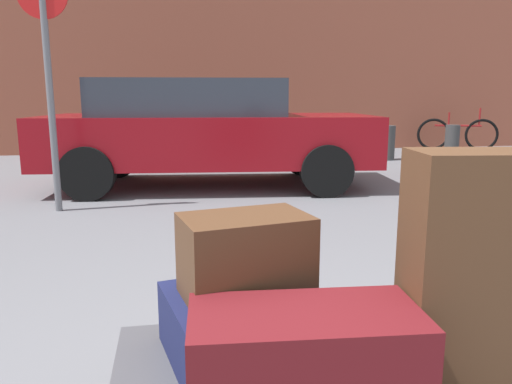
# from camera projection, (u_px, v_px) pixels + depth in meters

# --- Properties ---
(suitcase_navy_rear_right) EXTENTS (0.58, 0.54, 0.22)m
(suitcase_navy_rear_right) POSITION_uv_depth(u_px,v_px,m) (246.00, 325.00, 1.62)
(suitcase_navy_rear_right) COLOR #191E47
(suitcase_navy_rear_right) RESTS_ON luggage_cart
(duffel_bag_maroon_center) EXTENTS (0.65, 0.36, 0.29)m
(duffel_bag_maroon_center) POSITION_uv_depth(u_px,v_px,m) (305.00, 362.00, 1.32)
(duffel_bag_maroon_center) COLOR maroon
(duffel_bag_maroon_center) RESTS_ON luggage_cart
(suitcase_brown_stacked_top) EXTENTS (0.41, 0.27, 0.71)m
(suitcase_brown_stacked_top) POSITION_uv_depth(u_px,v_px,m) (473.00, 272.00, 1.41)
(suitcase_brown_stacked_top) COLOR #51331E
(suitcase_brown_stacked_top) RESTS_ON luggage_cart
(duffel_bag_brown_topmost_pile) EXTENTS (0.45, 0.34, 0.27)m
(duffel_bag_brown_topmost_pile) POSITION_uv_depth(u_px,v_px,m) (245.00, 256.00, 1.58)
(duffel_bag_brown_topmost_pile) COLOR #51331E
(duffel_bag_brown_topmost_pile) RESTS_ON suitcase_navy_rear_right
(parked_car) EXTENTS (4.46, 2.26, 1.42)m
(parked_car) POSITION_uv_depth(u_px,v_px,m) (205.00, 130.00, 6.54)
(parked_car) COLOR maroon
(parked_car) RESTS_ON ground_plane
(bicycle_leaning) EXTENTS (1.65, 0.73, 0.96)m
(bicycle_leaning) POSITION_uv_depth(u_px,v_px,m) (457.00, 134.00, 11.11)
(bicycle_leaning) COLOR black
(bicycle_leaning) RESTS_ON ground_plane
(bollard_kerb_near) EXTENTS (0.27, 0.27, 0.66)m
(bollard_kerb_near) POSITION_uv_depth(u_px,v_px,m) (319.00, 144.00, 9.15)
(bollard_kerb_near) COLOR #383838
(bollard_kerb_near) RESTS_ON ground_plane
(bollard_kerb_mid) EXTENTS (0.27, 0.27, 0.66)m
(bollard_kerb_mid) POSITION_uv_depth(u_px,v_px,m) (388.00, 143.00, 9.39)
(bollard_kerb_mid) COLOR #383838
(bollard_kerb_mid) RESTS_ON ground_plane
(bollard_kerb_far) EXTENTS (0.27, 0.27, 0.66)m
(bollard_kerb_far) POSITION_uv_depth(u_px,v_px,m) (452.00, 142.00, 9.63)
(bollard_kerb_far) COLOR #383838
(bollard_kerb_far) RESTS_ON ground_plane
(no_parking_sign) EXTENTS (0.50, 0.07, 2.46)m
(no_parking_sign) POSITION_uv_depth(u_px,v_px,m) (48.00, 65.00, 4.93)
(no_parking_sign) COLOR slate
(no_parking_sign) RESTS_ON ground_plane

